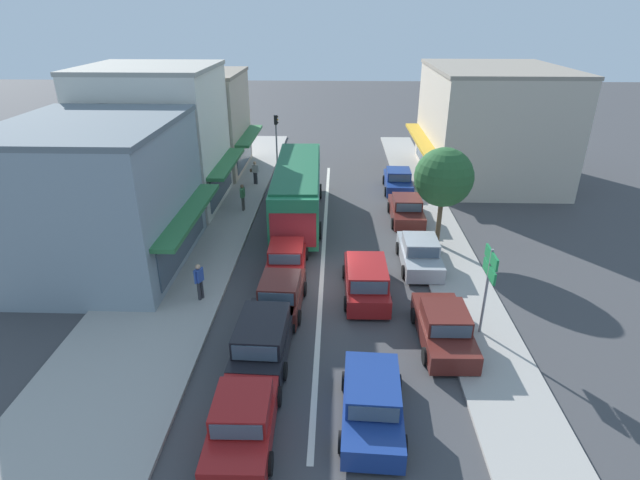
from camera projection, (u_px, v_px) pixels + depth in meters
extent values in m
plane|color=#3F3F42|center=(321.00, 283.00, 22.59)|extent=(140.00, 140.00, 0.00)
cube|color=silver|center=(324.00, 245.00, 26.22)|extent=(0.20, 28.00, 0.01)
cube|color=#A39E96|center=(205.00, 227.00, 28.21)|extent=(5.20, 44.00, 0.14)
cube|color=#A39E96|center=(436.00, 230.00, 27.81)|extent=(2.80, 44.00, 0.12)
cube|color=#84939E|center=(101.00, 200.00, 22.85)|extent=(7.12, 8.67, 6.67)
cube|color=#2D703D|center=(189.00, 214.00, 22.99)|extent=(1.10, 7.97, 0.20)
cube|color=#425160|center=(183.00, 239.00, 23.55)|extent=(0.06, 6.93, 1.80)
cube|color=slate|center=(86.00, 124.00, 21.39)|extent=(7.28, 8.67, 0.24)
cube|color=silver|center=(158.00, 141.00, 30.04)|extent=(7.20, 7.21, 8.15)
cube|color=#2D703D|center=(226.00, 163.00, 30.49)|extent=(1.10, 6.63, 0.20)
cube|color=#425160|center=(221.00, 183.00, 31.05)|extent=(0.06, 5.77, 1.80)
cube|color=#A19D92|center=(148.00, 67.00, 28.27)|extent=(7.36, 7.21, 0.24)
cube|color=#B2A38E|center=(191.00, 124.00, 36.92)|extent=(7.58, 7.23, 7.01)
cube|color=#2D703D|center=(249.00, 136.00, 37.13)|extent=(1.10, 6.65, 0.20)
cube|color=#425160|center=(244.00, 153.00, 37.69)|extent=(0.06, 5.78, 1.80)
cube|color=gray|center=(186.00, 73.00, 35.40)|extent=(7.74, 7.23, 0.24)
cube|color=beige|center=(490.00, 126.00, 35.40)|extent=(8.60, 11.27, 7.51)
cube|color=gold|center=(422.00, 140.00, 36.00)|extent=(1.10, 10.37, 0.20)
cube|color=#425160|center=(426.00, 157.00, 36.53)|extent=(0.06, 9.01, 1.80)
cube|color=gray|center=(499.00, 68.00, 33.77)|extent=(8.76, 11.27, 0.24)
cube|color=#237A4C|center=(298.00, 190.00, 28.92)|extent=(2.83, 10.87, 2.70)
cube|color=#425160|center=(298.00, 183.00, 28.75)|extent=(2.86, 10.44, 0.90)
cube|color=maroon|center=(293.00, 230.00, 24.08)|extent=(2.25, 0.13, 1.76)
cube|color=#1A5B39|center=(297.00, 166.00, 28.33)|extent=(2.68, 10.00, 0.12)
cylinder|color=black|center=(281.00, 191.00, 32.50)|extent=(0.29, 0.97, 0.96)
cylinder|color=black|center=(320.00, 191.00, 32.49)|extent=(0.29, 0.97, 0.96)
cylinder|color=black|center=(273.00, 230.00, 26.77)|extent=(0.29, 0.97, 0.96)
cylinder|color=black|center=(319.00, 230.00, 26.76)|extent=(0.29, 0.97, 0.96)
cube|color=maroon|center=(287.00, 262.00, 23.34)|extent=(1.78, 4.23, 0.72)
cube|color=maroon|center=(286.00, 250.00, 22.98)|extent=(1.59, 1.82, 0.60)
cube|color=#425160|center=(288.00, 242.00, 23.81)|extent=(1.44, 0.08, 0.51)
cube|color=#425160|center=(285.00, 260.00, 22.14)|extent=(1.40, 0.08, 0.48)
cylinder|color=black|center=(272.00, 254.00, 24.58)|extent=(0.19, 0.62, 0.62)
cylinder|color=black|center=(306.00, 254.00, 24.56)|extent=(0.19, 0.62, 0.62)
cylinder|color=black|center=(265.00, 279.00, 22.30)|extent=(0.19, 0.62, 0.62)
cylinder|color=black|center=(304.00, 279.00, 22.27)|extent=(0.19, 0.62, 0.62)
cube|color=navy|center=(372.00, 406.00, 14.89)|extent=(1.91, 4.27, 0.72)
cube|color=navy|center=(373.00, 391.00, 14.52)|extent=(1.64, 1.87, 0.60)
cube|color=#425160|center=(373.00, 370.00, 15.35)|extent=(1.44, 0.13, 0.51)
cube|color=#425160|center=(374.00, 414.00, 13.69)|extent=(1.41, 0.12, 0.48)
cylinder|color=black|center=(345.00, 381.00, 16.17)|extent=(0.21, 0.63, 0.62)
cylinder|color=black|center=(398.00, 384.00, 16.05)|extent=(0.21, 0.63, 0.62)
cylinder|color=black|center=(341.00, 442.00, 13.89)|extent=(0.21, 0.63, 0.62)
cylinder|color=black|center=(404.00, 446.00, 13.77)|extent=(0.21, 0.63, 0.62)
cube|color=black|center=(265.00, 341.00, 17.81)|extent=(1.93, 4.56, 0.76)
cube|color=black|center=(262.00, 329.00, 17.19)|extent=(1.73, 2.66, 0.68)
cube|color=#425160|center=(268.00, 309.00, 18.38)|extent=(1.51, 0.12, 0.58)
cube|color=#425160|center=(255.00, 353.00, 15.99)|extent=(1.48, 0.11, 0.54)
cylinder|color=black|center=(248.00, 323.00, 19.17)|extent=(0.20, 0.63, 0.62)
cylinder|color=black|center=(294.00, 325.00, 19.06)|extent=(0.20, 0.63, 0.62)
cylinder|color=black|center=(232.00, 369.00, 16.73)|extent=(0.20, 0.63, 0.62)
cylinder|color=black|center=(284.00, 371.00, 16.62)|extent=(0.20, 0.63, 0.62)
cube|color=maroon|center=(366.00, 283.00, 21.56)|extent=(1.83, 4.53, 0.76)
cube|color=maroon|center=(367.00, 272.00, 20.94)|extent=(1.68, 2.62, 0.68)
cube|color=#425160|center=(365.00, 258.00, 22.14)|extent=(1.51, 0.08, 0.58)
cube|color=#425160|center=(369.00, 288.00, 19.74)|extent=(1.48, 0.08, 0.54)
cylinder|color=black|center=(345.00, 272.00, 22.89)|extent=(0.19, 0.62, 0.62)
cylinder|color=black|center=(383.00, 272.00, 22.86)|extent=(0.19, 0.62, 0.62)
cylinder|color=black|center=(346.00, 303.00, 20.44)|extent=(0.19, 0.62, 0.62)
cylinder|color=black|center=(389.00, 304.00, 20.41)|extent=(0.19, 0.62, 0.62)
cube|color=#561E19|center=(281.00, 297.00, 20.47)|extent=(1.79, 3.76, 0.76)
cube|color=#561E19|center=(280.00, 286.00, 19.90)|extent=(1.60, 1.96, 0.64)
cube|color=#425160|center=(283.00, 275.00, 20.78)|extent=(1.40, 0.12, 0.54)
cube|color=#425160|center=(276.00, 299.00, 19.03)|extent=(1.37, 0.12, 0.51)
cylinder|color=black|center=(267.00, 287.00, 21.62)|extent=(0.21, 0.63, 0.62)
cylinder|color=black|center=(304.00, 289.00, 21.51)|extent=(0.21, 0.63, 0.62)
cylinder|color=black|center=(257.00, 316.00, 19.61)|extent=(0.21, 0.63, 0.62)
cylinder|color=black|center=(298.00, 318.00, 19.50)|extent=(0.21, 0.63, 0.62)
cube|color=maroon|center=(244.00, 422.00, 14.31)|extent=(1.78, 4.22, 0.72)
cube|color=maroon|center=(242.00, 407.00, 13.94)|extent=(1.58, 1.82, 0.60)
cube|color=#425160|center=(247.00, 384.00, 14.78)|extent=(1.44, 0.08, 0.51)
cube|color=#425160|center=(236.00, 432.00, 13.11)|extent=(1.40, 0.08, 0.48)
cylinder|color=black|center=(223.00, 396.00, 15.55)|extent=(0.19, 0.62, 0.62)
cylinder|color=black|center=(278.00, 397.00, 15.52)|extent=(0.19, 0.62, 0.62)
cylinder|color=black|center=(205.00, 463.00, 13.27)|extent=(0.19, 0.62, 0.62)
cylinder|color=black|center=(269.00, 464.00, 13.24)|extent=(0.19, 0.62, 0.62)
cube|color=#561E19|center=(443.00, 330.00, 18.38)|extent=(1.81, 4.24, 0.72)
cube|color=#561E19|center=(446.00, 317.00, 18.02)|extent=(1.60, 1.83, 0.60)
cube|color=#425160|center=(440.00, 303.00, 18.85)|extent=(1.44, 0.09, 0.51)
cube|color=#425160|center=(451.00, 332.00, 17.18)|extent=(1.40, 0.09, 0.48)
cylinder|color=black|center=(414.00, 316.00, 19.62)|extent=(0.19, 0.62, 0.62)
cylinder|color=black|center=(458.00, 316.00, 19.60)|extent=(0.19, 0.62, 0.62)
cylinder|color=black|center=(425.00, 356.00, 17.33)|extent=(0.19, 0.62, 0.62)
cylinder|color=black|center=(475.00, 357.00, 17.31)|extent=(0.19, 0.62, 0.62)
cube|color=#9EA3A8|center=(419.00, 256.00, 23.93)|extent=(1.72, 4.20, 0.72)
cube|color=#9EA3A8|center=(421.00, 244.00, 23.56)|extent=(1.56, 1.80, 0.60)
cube|color=#425160|center=(418.00, 236.00, 24.39)|extent=(1.44, 0.06, 0.51)
cube|color=#425160|center=(424.00, 253.00, 22.73)|extent=(1.40, 0.06, 0.48)
cylinder|color=black|center=(398.00, 248.00, 25.18)|extent=(0.18, 0.62, 0.62)
cylinder|color=black|center=(432.00, 248.00, 25.13)|extent=(0.18, 0.62, 0.62)
cylinder|color=black|center=(404.00, 272.00, 22.90)|extent=(0.18, 0.62, 0.62)
cylinder|color=black|center=(442.00, 272.00, 22.84)|extent=(0.18, 0.62, 0.62)
cube|color=#561E19|center=(406.00, 212.00, 29.10)|extent=(1.73, 4.20, 0.72)
cube|color=#561E19|center=(407.00, 202.00, 28.73)|extent=(1.56, 1.80, 0.60)
cube|color=#425160|center=(405.00, 197.00, 29.56)|extent=(1.44, 0.06, 0.51)
cube|color=#425160|center=(409.00, 208.00, 27.90)|extent=(1.40, 0.06, 0.48)
cylinder|color=black|center=(389.00, 207.00, 30.35)|extent=(0.18, 0.62, 0.62)
cylinder|color=black|center=(417.00, 208.00, 30.30)|extent=(0.18, 0.62, 0.62)
cylinder|color=black|center=(393.00, 223.00, 28.07)|extent=(0.18, 0.62, 0.62)
cylinder|color=black|center=(424.00, 224.00, 28.01)|extent=(0.18, 0.62, 0.62)
cube|color=navy|center=(398.00, 183.00, 33.97)|extent=(1.85, 4.25, 0.72)
cube|color=navy|center=(399.00, 174.00, 33.60)|extent=(1.62, 1.85, 0.60)
cube|color=#425160|center=(397.00, 170.00, 34.43)|extent=(1.44, 0.10, 0.51)
cube|color=#425160|center=(400.00, 178.00, 32.77)|extent=(1.41, 0.10, 0.48)
cylinder|color=black|center=(384.00, 180.00, 35.24)|extent=(0.20, 0.63, 0.62)
cylinder|color=black|center=(408.00, 180.00, 35.14)|extent=(0.20, 0.63, 0.62)
cylinder|color=black|center=(386.00, 192.00, 32.96)|extent=(0.20, 0.63, 0.62)
cylinder|color=black|center=(412.00, 192.00, 32.86)|extent=(0.20, 0.63, 0.62)
cylinder|color=gray|center=(277.00, 143.00, 37.52)|extent=(0.12, 0.12, 4.20)
cube|color=black|center=(276.00, 120.00, 36.78)|extent=(0.24, 0.24, 0.68)
sphere|color=black|center=(277.00, 117.00, 36.68)|extent=(0.13, 0.13, 0.13)
sphere|color=orange|center=(278.00, 120.00, 36.77)|extent=(0.13, 0.13, 0.13)
sphere|color=black|center=(278.00, 123.00, 36.87)|extent=(0.13, 0.13, 0.13)
cylinder|color=gray|center=(486.00, 293.00, 18.28)|extent=(0.10, 0.10, 3.60)
cube|color=#19753D|center=(492.00, 257.00, 17.63)|extent=(0.08, 1.40, 0.44)
cube|color=white|center=(493.00, 257.00, 17.63)|extent=(0.01, 1.10, 0.10)
cube|color=#19753D|center=(489.00, 271.00, 17.86)|extent=(0.08, 1.40, 0.44)
cube|color=white|center=(491.00, 271.00, 17.86)|extent=(0.01, 1.10, 0.10)
cylinder|color=brown|center=(439.00, 222.00, 25.56)|extent=(0.24, 0.24, 2.72)
cylinder|color=brown|center=(441.00, 187.00, 25.13)|extent=(0.10, 0.74, 0.85)
cylinder|color=brown|center=(450.00, 190.00, 24.82)|extent=(0.85, 0.10, 0.83)
cylinder|color=brown|center=(444.00, 192.00, 24.50)|extent=(0.10, 0.78, 0.87)
cylinder|color=brown|center=(434.00, 188.00, 24.80)|extent=(0.90, 0.10, 1.02)
sphere|color=#26562B|center=(444.00, 177.00, 24.56)|extent=(2.93, 2.93, 2.93)
cylinder|color=#333338|center=(257.00, 178.00, 34.72)|extent=(0.14, 0.14, 0.84)
cylinder|color=#333338|center=(254.00, 178.00, 34.81)|extent=(0.14, 0.14, 0.84)
cube|color=beige|center=(255.00, 168.00, 34.47)|extent=(0.42, 0.37, 0.56)
sphere|color=tan|center=(255.00, 163.00, 34.30)|extent=(0.22, 0.22, 0.22)
cylinder|color=beige|center=(258.00, 169.00, 34.35)|extent=(0.09, 0.09, 0.54)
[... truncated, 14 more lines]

